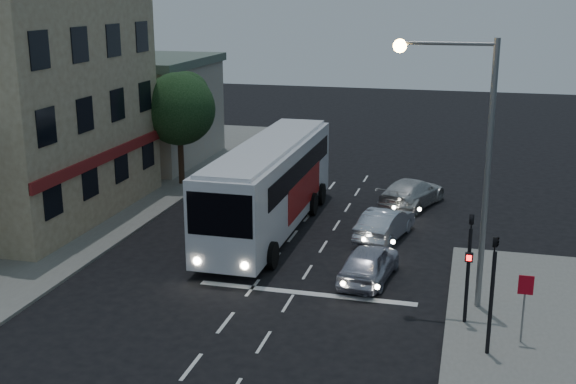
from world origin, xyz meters
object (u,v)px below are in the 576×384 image
(car_suv, at_px, (369,263))
(car_sedan_a, at_px, (385,224))
(car_sedan_b, at_px, (412,193))
(streetlight, at_px, (469,144))
(traffic_signal_main, at_px, (469,256))
(traffic_signal_side, at_px, (493,281))
(tour_bus, at_px, (269,183))
(regulatory_sign, at_px, (525,298))
(street_tree, at_px, (179,106))

(car_suv, xyz_separation_m, car_sedan_a, (-0.01, 4.93, -0.01))
(car_sedan_b, distance_m, streetlight, 13.13)
(car_sedan_b, height_order, streetlight, streetlight)
(traffic_signal_main, height_order, traffic_signal_side, same)
(tour_bus, relative_size, regulatory_sign, 6.00)
(car_sedan_b, bearing_deg, traffic_signal_main, 121.12)
(tour_bus, height_order, car_sedan_b, tour_bus)
(car_sedan_a, distance_m, traffic_signal_main, 8.90)
(traffic_signal_side, distance_m, streetlight, 4.84)
(tour_bus, relative_size, traffic_signal_side, 3.22)
(car_sedan_a, bearing_deg, car_suv, 102.87)
(regulatory_sign, bearing_deg, car_sedan_b, 107.95)
(car_suv, bearing_deg, traffic_signal_main, 146.64)
(traffic_signal_main, bearing_deg, tour_bus, 138.38)
(car_suv, relative_size, regulatory_sign, 1.85)
(car_suv, bearing_deg, car_sedan_b, -87.00)
(car_suv, distance_m, streetlight, 6.25)
(tour_bus, distance_m, traffic_signal_side, 13.71)
(car_sedan_a, distance_m, traffic_signal_side, 10.96)
(traffic_signal_side, bearing_deg, tour_bus, 134.14)
(car_suv, bearing_deg, car_sedan_a, -83.14)
(car_suv, bearing_deg, streetlight, 161.10)
(car_sedan_a, distance_m, street_tree, 14.25)
(streetlight, bearing_deg, traffic_signal_main, -79.80)
(car_sedan_a, bearing_deg, regulatory_sign, 133.32)
(tour_bus, bearing_deg, street_tree, 137.61)
(street_tree, bearing_deg, car_sedan_a, -27.27)
(traffic_signal_main, xyz_separation_m, regulatory_sign, (1.70, -1.01, -0.82))
(car_suv, height_order, regulatory_sign, regulatory_sign)
(car_sedan_a, relative_size, traffic_signal_side, 1.01)
(tour_bus, height_order, regulatory_sign, tour_bus)
(car_sedan_b, bearing_deg, street_tree, 14.28)
(traffic_signal_main, height_order, regulatory_sign, traffic_signal_main)
(car_sedan_a, bearing_deg, traffic_signal_main, 127.10)
(car_sedan_b, distance_m, traffic_signal_main, 13.68)
(traffic_signal_side, relative_size, streetlight, 0.46)
(traffic_signal_side, bearing_deg, traffic_signal_main, 109.49)
(tour_bus, bearing_deg, traffic_signal_side, -45.72)
(traffic_signal_main, distance_m, street_tree, 21.38)
(car_suv, height_order, car_sedan_b, car_sedan_b)
(regulatory_sign, bearing_deg, traffic_signal_main, 149.16)
(regulatory_sign, xyz_separation_m, street_tree, (-17.51, 15.26, 2.90))
(car_sedan_b, bearing_deg, traffic_signal_side, 122.06)
(car_sedan_a, height_order, car_sedan_b, car_sedan_b)
(car_sedan_b, xyz_separation_m, regulatory_sign, (4.62, -14.27, 0.88))
(car_sedan_b, xyz_separation_m, traffic_signal_main, (2.92, -13.25, 1.71))
(tour_bus, distance_m, car_suv, 7.30)
(regulatory_sign, bearing_deg, tour_bus, 139.92)
(traffic_signal_main, bearing_deg, streetlight, 100.20)
(traffic_signal_side, bearing_deg, car_sedan_a, 113.41)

